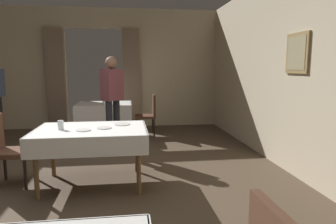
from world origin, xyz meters
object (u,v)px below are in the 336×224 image
at_px(glass_far_b, 110,100).
at_px(plate_mid_d, 122,124).
at_px(chair_far_right, 149,113).
at_px(person_diner_standing_aside, 112,96).
at_px(dining_table_mid, 91,135).
at_px(plate_mid_a, 83,130).
at_px(glass_mid_c, 61,125).
at_px(dining_table_far, 104,108).
at_px(chair_mid_left, 6,147).
at_px(plate_mid_b, 104,128).
at_px(flower_vase_far, 104,99).

bearing_deg(glass_far_b, plate_mid_d, -83.66).
xyz_separation_m(chair_far_right, person_diner_standing_aside, (-0.73, -1.31, 0.51)).
relative_size(chair_far_right, person_diner_standing_aside, 0.54).
bearing_deg(person_diner_standing_aside, plate_mid_d, -82.04).
height_order(dining_table_mid, person_diner_standing_aside, person_diner_standing_aside).
height_order(plate_mid_a, person_diner_standing_aside, person_diner_standing_aside).
bearing_deg(glass_mid_c, dining_table_mid, 6.31).
bearing_deg(dining_table_far, glass_mid_c, -96.40).
relative_size(chair_mid_left, plate_mid_b, 4.92).
relative_size(chair_mid_left, plate_mid_d, 4.24).
xyz_separation_m(dining_table_mid, plate_mid_d, (0.39, 0.20, 0.09)).
height_order(chair_mid_left, plate_mid_a, chair_mid_left).
relative_size(dining_table_mid, plate_mid_b, 7.47).
distance_m(dining_table_far, glass_mid_c, 2.89).
bearing_deg(flower_vase_far, plate_mid_b, -85.65).
xyz_separation_m(chair_mid_left, glass_far_b, (1.17, 2.88, 0.28)).
bearing_deg(glass_mid_c, chair_mid_left, 167.58).
relative_size(chair_mid_left, plate_mid_a, 5.05).
bearing_deg(chair_mid_left, person_diner_standing_aside, 47.13).
height_order(flower_vase_far, glass_far_b, flower_vase_far).
distance_m(plate_mid_d, person_diner_standing_aside, 1.35).
xyz_separation_m(dining_table_far, glass_far_b, (0.12, 0.17, 0.16)).
distance_m(chair_far_right, plate_mid_a, 3.14).
xyz_separation_m(glass_mid_c, plate_mid_d, (0.75, 0.24, -0.05)).
height_order(plate_mid_a, plate_mid_b, same).
height_order(flower_vase_far, person_diner_standing_aside, person_diner_standing_aside).
bearing_deg(glass_mid_c, plate_mid_a, -18.71).
bearing_deg(plate_mid_b, chair_far_right, 74.83).
height_order(plate_mid_b, flower_vase_far, flower_vase_far).
bearing_deg(person_diner_standing_aside, plate_mid_a, -99.81).
bearing_deg(chair_far_right, person_diner_standing_aside, -119.17).
bearing_deg(flower_vase_far, glass_mid_c, -97.08).
bearing_deg(chair_mid_left, plate_mid_b, -6.44).
bearing_deg(flower_vase_far, dining_table_far, 91.96).
bearing_deg(chair_mid_left, flower_vase_far, 67.03).
relative_size(plate_mid_a, person_diner_standing_aside, 0.11).
xyz_separation_m(glass_mid_c, person_diner_standing_aside, (0.57, 1.55, 0.21)).
distance_m(dining_table_far, plate_mid_a, 2.96).
bearing_deg(plate_mid_d, plate_mid_a, -144.20).
relative_size(glass_mid_c, person_diner_standing_aside, 0.07).
distance_m(plate_mid_b, glass_mid_c, 0.53).
distance_m(chair_mid_left, plate_mid_d, 1.50).
bearing_deg(plate_mid_b, flower_vase_far, 94.35).
bearing_deg(dining_table_far, chair_far_right, -0.07).
distance_m(dining_table_far, chair_mid_left, 2.90).
distance_m(plate_mid_b, plate_mid_d, 0.32).
bearing_deg(glass_far_b, chair_mid_left, -112.06).
bearing_deg(chair_far_right, dining_table_far, 179.93).
height_order(dining_table_far, glass_mid_c, glass_mid_c).
relative_size(chair_mid_left, flower_vase_far, 4.66).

